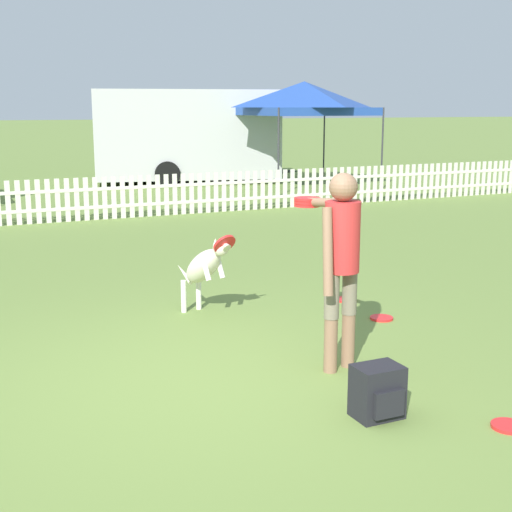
# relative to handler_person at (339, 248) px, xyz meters

# --- Properties ---
(ground_plane) EXTENTS (240.00, 240.00, 0.00)m
(ground_plane) POSITION_rel_handler_person_xyz_m (-1.13, 0.13, -1.00)
(ground_plane) COLOR olive
(handler_person) EXTENTS (0.46, 1.03, 1.59)m
(handler_person) POSITION_rel_handler_person_xyz_m (0.00, 0.00, 0.00)
(handler_person) COLOR #8C664C
(handler_person) RESTS_ON ground_plane
(leaping_dog) EXTENTS (0.42, 0.95, 0.90)m
(leaping_dog) POSITION_rel_handler_person_xyz_m (-0.46, 1.81, -0.47)
(leaping_dog) COLOR beige
(leaping_dog) RESTS_ON ground_plane
(frisbee_near_handler) EXTENTS (0.23, 0.23, 0.02)m
(frisbee_near_handler) POSITION_rel_handler_person_xyz_m (1.15, 1.72, -0.98)
(frisbee_near_handler) COLOR red
(frisbee_near_handler) RESTS_ON ground_plane
(frisbee_near_dog) EXTENTS (0.23, 0.23, 0.02)m
(frisbee_near_dog) POSITION_rel_handler_person_xyz_m (0.45, -1.45, -0.98)
(frisbee_near_dog) COLOR red
(frisbee_near_dog) RESTS_ON ground_plane
(frisbee_midfield) EXTENTS (0.23, 0.23, 0.02)m
(frisbee_midfield) POSITION_rel_handler_person_xyz_m (1.11, 0.97, -0.98)
(frisbee_midfield) COLOR red
(frisbee_midfield) RESTS_ON ground_plane
(backpack_on_grass) EXTENTS (0.32, 0.28, 0.37)m
(backpack_on_grass) POSITION_rel_handler_person_xyz_m (-0.24, -0.95, -0.81)
(backpack_on_grass) COLOR black
(backpack_on_grass) RESTS_ON ground_plane
(picket_fence) EXTENTS (27.97, 0.04, 0.81)m
(picket_fence) POSITION_rel_handler_person_xyz_m (-1.13, 8.61, -0.59)
(picket_fence) COLOR silver
(picket_fence) RESTS_ON ground_plane
(canopy_tent_secondary) EXTENTS (2.99, 2.99, 2.74)m
(canopy_tent_secondary) POSITION_rel_handler_person_xyz_m (6.16, 11.96, 1.31)
(canopy_tent_secondary) COLOR #333338
(canopy_tent_secondary) RESTS_ON ground_plane
(equipment_trailer) EXTENTS (5.94, 3.35, 2.55)m
(equipment_trailer) POSITION_rel_handler_person_xyz_m (3.75, 14.45, 0.35)
(equipment_trailer) COLOR #B7B7B7
(equipment_trailer) RESTS_ON ground_plane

